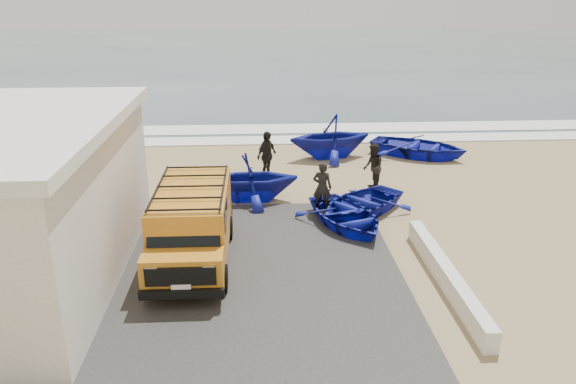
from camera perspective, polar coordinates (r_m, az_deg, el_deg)
name	(u,v)px	position (r m, az deg, el deg)	size (l,w,h in m)	color
ground	(253,241)	(17.25, -3.59, -5.01)	(160.00, 160.00, 0.00)	tan
slab	(179,274)	(15.59, -11.02, -8.14)	(12.00, 10.00, 0.05)	#383634
ocean	(252,51)	(72.01, -3.68, 14.11)	(180.00, 88.00, 0.01)	#385166
surf_line	(252,141)	(28.57, -3.64, 5.23)	(180.00, 1.60, 0.06)	white
surf_wash	(252,129)	(31.00, -3.64, 6.38)	(180.00, 2.20, 0.04)	white
parapet	(446,276)	(15.25, 15.76, -8.17)	(0.35, 6.00, 0.55)	silver
van	(192,223)	(15.78, -9.74, -3.07)	(2.09, 5.10, 2.18)	orange
boat_near_left	(346,216)	(18.18, 5.92, -2.44)	(2.60, 3.63, 0.75)	#141DA0
boat_near_right	(360,203)	(19.32, 7.31, -1.11)	(2.61, 3.66, 0.76)	#141DA0
boat_mid_left	(251,177)	(20.21, -3.76, 1.48)	(2.89, 3.35, 1.76)	#141DA0
boat_far_left	(330,136)	(25.55, 4.30, 5.67)	(3.25, 3.77, 1.98)	#141DA0
boat_far_right	(418,147)	(26.48, 13.12, 4.51)	(3.12, 4.37, 0.90)	#141DA0
fisherman_front	(322,187)	(19.14, 3.50, 0.47)	(0.66, 0.43, 1.80)	black
fisherman_middle	(373,167)	(21.45, 8.63, 2.48)	(0.89, 0.69, 1.82)	black
fisherman_back	(267,155)	(22.52, -2.17, 3.73)	(1.15, 0.48, 1.97)	black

